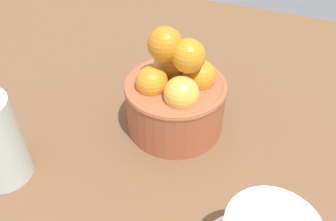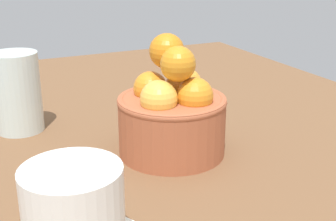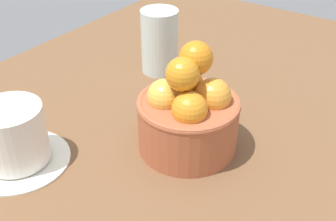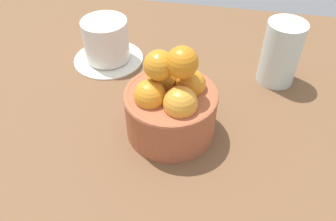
{
  "view_description": "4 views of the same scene",
  "coord_description": "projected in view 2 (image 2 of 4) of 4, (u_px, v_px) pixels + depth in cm",
  "views": [
    {
      "loc": [
        -13.27,
        34.26,
        34.92
      ],
      "look_at": [
        0.42,
        1.59,
        3.89
      ],
      "focal_mm": 37.18,
      "sensor_mm": 36.0,
      "label": 1
    },
    {
      "loc": [
        -49.07,
        23.72,
        25.34
      ],
      "look_at": [
        0.03,
        0.53,
        5.82
      ],
      "focal_mm": 49.48,
      "sensor_mm": 36.0,
      "label": 2
    },
    {
      "loc": [
        -40.01,
        -24.63,
        36.75
      ],
      "look_at": [
        -0.95,
        2.59,
        5.48
      ],
      "focal_mm": 45.44,
      "sensor_mm": 36.0,
      "label": 3
    },
    {
      "loc": [
        6.87,
        -37.17,
        39.36
      ],
      "look_at": [
        -0.38,
        -0.13,
        4.21
      ],
      "focal_mm": 37.19,
      "sensor_mm": 36.0,
      "label": 4
    }
  ],
  "objects": [
    {
      "name": "water_glass",
      "position": [
        17.0,
        92.0,
        0.65
      ],
      "size": [
        6.63,
        6.63,
        11.4
      ],
      "primitive_type": "cylinder",
      "color": "silver",
      "rests_on": "ground_plane"
    },
    {
      "name": "coffee_cup",
      "position": [
        74.0,
        218.0,
        0.39
      ],
      "size": [
        13.48,
        13.48,
        8.38
      ],
      "color": "white",
      "rests_on": "ground_plane"
    },
    {
      "name": "ground_plane",
      "position": [
        172.0,
        169.0,
        0.61
      ],
      "size": [
        118.8,
        86.49,
        4.98
      ],
      "primitive_type": "cube",
      "color": "brown"
    },
    {
      "name": "terracotta_bowl",
      "position": [
        172.0,
        112.0,
        0.58
      ],
      "size": [
        13.71,
        13.71,
        15.22
      ],
      "color": "#AD5938",
      "rests_on": "ground_plane"
    }
  ]
}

